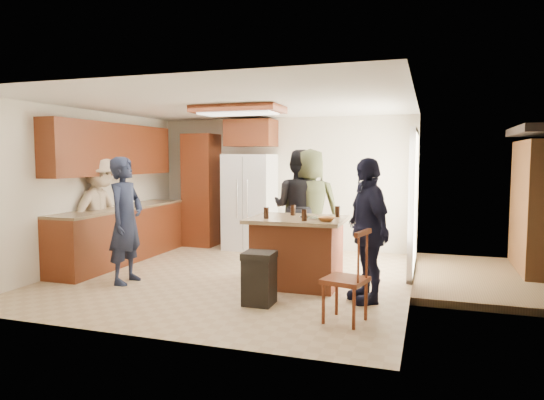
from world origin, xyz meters
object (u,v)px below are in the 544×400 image
(refrigerator, at_px, (250,202))
(kitchen_island, at_px, (298,251))
(person_behind_left, at_px, (299,207))
(trash_bin, at_px, (259,278))
(person_front_left, at_px, (126,220))
(person_counter, at_px, (100,212))
(person_behind_right, at_px, (310,208))
(spindle_chair, at_px, (347,280))
(person_side_right, at_px, (367,230))

(refrigerator, distance_m, kitchen_island, 2.79)
(person_behind_left, distance_m, trash_bin, 2.33)
(kitchen_island, relative_size, trash_bin, 2.03)
(person_front_left, height_order, refrigerator, refrigerator)
(person_counter, xyz_separation_m, trash_bin, (3.10, -1.14, -0.56))
(person_behind_right, relative_size, kitchen_island, 1.47)
(kitchen_island, relative_size, spindle_chair, 1.29)
(person_front_left, height_order, trash_bin, person_front_left)
(trash_bin, bearing_deg, refrigerator, 112.47)
(person_front_left, relative_size, person_side_right, 1.01)
(person_behind_right, distance_m, refrigerator, 1.76)
(person_behind_right, bearing_deg, refrigerator, -43.44)
(kitchen_island, bearing_deg, trash_bin, -101.60)
(kitchen_island, bearing_deg, person_counter, 177.39)
(person_behind_right, relative_size, person_side_right, 1.08)
(person_front_left, distance_m, person_behind_left, 2.72)
(person_counter, xyz_separation_m, spindle_chair, (4.19, -1.45, -0.43))
(person_behind_left, relative_size, kitchen_island, 1.46)
(person_behind_right, height_order, spindle_chair, person_behind_right)
(person_front_left, distance_m, refrigerator, 2.98)
(kitchen_island, distance_m, spindle_chair, 1.57)
(person_side_right, relative_size, trash_bin, 2.76)
(person_front_left, bearing_deg, person_behind_left, -48.30)
(person_behind_left, xyz_separation_m, person_side_right, (1.30, -1.71, -0.06))
(person_front_left, relative_size, kitchen_island, 1.37)
(trash_bin, bearing_deg, person_behind_left, 92.91)
(person_side_right, xyz_separation_m, spindle_chair, (-0.10, -0.84, -0.42))
(kitchen_island, bearing_deg, person_side_right, -24.75)
(person_behind_right, xyz_separation_m, person_counter, (-3.17, -1.09, -0.06))
(person_behind_right, bearing_deg, spindle_chair, 104.34)
(person_counter, xyz_separation_m, kitchen_island, (3.30, -0.15, -0.41))
(person_behind_left, height_order, kitchen_island, person_behind_left)
(trash_bin, bearing_deg, person_behind_right, 88.06)
(refrigerator, bearing_deg, spindle_chair, -55.66)
(spindle_chair, bearing_deg, person_front_left, 167.83)
(person_front_left, xyz_separation_m, kitchen_island, (2.30, 0.61, -0.40))
(person_front_left, height_order, person_behind_right, person_behind_right)
(person_behind_left, relative_size, person_counter, 1.06)
(person_counter, height_order, trash_bin, person_counter)
(person_behind_right, xyz_separation_m, spindle_chair, (1.02, -2.54, -0.49))
(person_side_right, height_order, spindle_chair, person_side_right)
(person_side_right, relative_size, kitchen_island, 1.36)
(person_behind_right, distance_m, spindle_chair, 2.78)
(person_front_left, relative_size, person_behind_left, 0.94)
(person_counter, xyz_separation_m, refrigerator, (1.75, 2.13, 0.02))
(person_behind_right, height_order, trash_bin, person_behind_right)
(person_side_right, height_order, refrigerator, refrigerator)
(person_counter, distance_m, kitchen_island, 3.33)
(kitchen_island, xyz_separation_m, spindle_chair, (0.89, -1.30, -0.02))
(person_front_left, height_order, kitchen_island, person_front_left)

